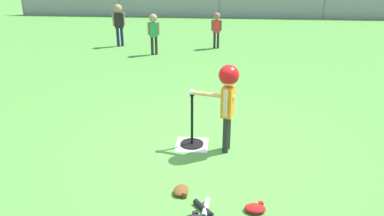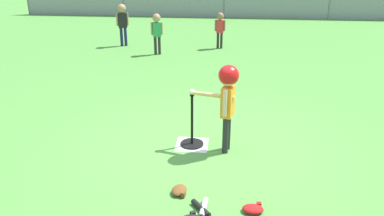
{
  "view_description": "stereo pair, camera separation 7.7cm",
  "coord_description": "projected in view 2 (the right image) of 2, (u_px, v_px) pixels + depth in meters",
  "views": [
    {
      "loc": [
        0.21,
        -4.63,
        2.51
      ],
      "look_at": [
        -0.18,
        0.1,
        0.55
      ],
      "focal_mm": 36.17,
      "sensor_mm": 36.0,
      "label": 1
    },
    {
      "loc": [
        0.29,
        -4.63,
        2.51
      ],
      "look_at": [
        -0.18,
        0.1,
        0.55
      ],
      "focal_mm": 36.17,
      "sensor_mm": 36.0,
      "label": 2
    }
  ],
  "objects": [
    {
      "name": "home_plate",
      "position": [
        192.0,
        144.0,
        5.35
      ],
      "size": [
        0.44,
        0.44,
        0.01
      ],
      "primitive_type": "cube",
      "color": "white",
      "rests_on": "ground_plane"
    },
    {
      "name": "ground_plane",
      "position": [
        204.0,
        149.0,
        5.24
      ],
      "size": [
        60.0,
        60.0,
        0.0
      ],
      "primitive_type": "plane",
      "color": "#51933D"
    },
    {
      "name": "fielder_deep_center",
      "position": [
        220.0,
        26.0,
        10.29
      ],
      "size": [
        0.28,
        0.19,
        0.96
      ],
      "color": "#262626",
      "rests_on": "ground_plane"
    },
    {
      "name": "fielder_deep_left",
      "position": [
        122.0,
        19.0,
        10.51
      ],
      "size": [
        0.32,
        0.23,
        1.14
      ],
      "color": "#191E4C",
      "rests_on": "ground_plane"
    },
    {
      "name": "glove_by_plate",
      "position": [
        179.0,
        190.0,
        4.28
      ],
      "size": [
        0.21,
        0.25,
        0.07
      ],
      "color": "brown",
      "rests_on": "ground_plane"
    },
    {
      "name": "outfield_fence",
      "position": [
        224.0,
        1.0,
        15.01
      ],
      "size": [
        16.06,
        0.06,
        1.15
      ],
      "color": "slate",
      "rests_on": "ground_plane"
    },
    {
      "name": "spare_bat_black",
      "position": [
        204.0,
        211.0,
        3.95
      ],
      "size": [
        0.41,
        0.49,
        0.06
      ],
      "color": "black",
      "rests_on": "ground_plane"
    },
    {
      "name": "baseball_on_tee",
      "position": [
        192.0,
        92.0,
        5.05
      ],
      "size": [
        0.07,
        0.07,
        0.07
      ],
      "primitive_type": "sphere",
      "color": "white",
      "rests_on": "batting_tee"
    },
    {
      "name": "batter_child",
      "position": [
        228.0,
        91.0,
        4.88
      ],
      "size": [
        0.63,
        0.33,
        1.19
      ],
      "color": "#262626",
      "rests_on": "ground_plane"
    },
    {
      "name": "spare_bat_silver",
      "position": [
        203.0,
        211.0,
        3.95
      ],
      "size": [
        0.1,
        0.59,
        0.06
      ],
      "color": "silver",
      "rests_on": "ground_plane"
    },
    {
      "name": "batting_tee",
      "position": [
        192.0,
        137.0,
        5.3
      ],
      "size": [
        0.32,
        0.32,
        0.74
      ],
      "color": "black",
      "rests_on": "ground_plane"
    },
    {
      "name": "glove_near_bats",
      "position": [
        253.0,
        209.0,
        3.97
      ],
      "size": [
        0.22,
        0.18,
        0.07
      ],
      "color": "#B21919",
      "rests_on": "ground_plane"
    },
    {
      "name": "fielder_deep_right",
      "position": [
        157.0,
        28.0,
        9.67
      ],
      "size": [
        0.3,
        0.2,
        1.03
      ],
      "color": "#262626",
      "rests_on": "ground_plane"
    }
  ]
}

